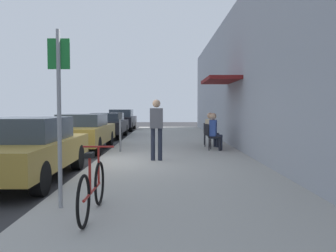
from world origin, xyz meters
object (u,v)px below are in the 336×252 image
(cafe_chair_2, at_px, (207,132))
(seated_patron_1, at_px, (211,129))
(parked_car_0, at_px, (26,148))
(parked_car_1, at_px, (82,132))
(street_sign, at_px, (59,104))
(cafe_chair_1, at_px, (210,134))
(parked_car_2, at_px, (108,125))
(parking_meter, at_px, (120,129))
(bicycle_0, at_px, (92,189))
(seated_patron_0, at_px, (215,130))
(parked_car_3, at_px, (122,120))
(pedestrian_standing, at_px, (156,125))
(cafe_chair_0, at_px, (213,136))

(cafe_chair_2, bearing_deg, seated_patron_1, -85.09)
(parked_car_0, xyz_separation_m, parked_car_1, (-0.00, 5.36, 0.00))
(street_sign, relative_size, cafe_chair_2, 2.99)
(parked_car_0, height_order, cafe_chair_2, parked_car_0)
(cafe_chair_1, distance_m, seated_patron_1, 0.20)
(parked_car_2, xyz_separation_m, parking_meter, (1.55, -7.02, 0.19))
(parked_car_1, xyz_separation_m, cafe_chair_2, (4.72, 0.78, -0.09))
(bicycle_0, bearing_deg, parked_car_2, 98.27)
(parked_car_2, height_order, street_sign, street_sign)
(parked_car_0, distance_m, seated_patron_0, 6.58)
(parking_meter, bearing_deg, seated_patron_0, 7.34)
(parked_car_3, height_order, parking_meter, parked_car_3)
(street_sign, xyz_separation_m, seated_patron_1, (3.28, 7.98, -0.82))
(bicycle_0, relative_size, pedestrian_standing, 1.01)
(seated_patron_1, distance_m, pedestrian_standing, 3.85)
(parked_car_0, height_order, cafe_chair_0, parked_car_0)
(pedestrian_standing, bearing_deg, cafe_chair_1, 59.67)
(seated_patron_0, height_order, cafe_chair_1, seated_patron_0)
(street_sign, bearing_deg, parking_meter, 89.57)
(seated_patron_0, xyz_separation_m, cafe_chair_1, (-0.06, 0.88, -0.19))
(pedestrian_standing, bearing_deg, cafe_chair_2, 64.49)
(seated_patron_0, xyz_separation_m, seated_patron_1, (0.00, 0.90, 0.00))
(parked_car_1, height_order, cafe_chair_1, parked_car_1)
(parked_car_1, distance_m, parked_car_3, 11.93)
(cafe_chair_2, bearing_deg, parked_car_2, 133.39)
(street_sign, relative_size, cafe_chair_1, 2.99)
(parked_car_3, bearing_deg, cafe_chair_2, -67.06)
(parked_car_0, height_order, pedestrian_standing, pedestrian_standing)
(street_sign, relative_size, pedestrian_standing, 1.53)
(cafe_chair_0, relative_size, seated_patron_0, 0.67)
(parked_car_3, height_order, cafe_chair_2, parked_car_3)
(parking_meter, height_order, cafe_chair_1, parking_meter)
(parked_car_3, distance_m, parking_meter, 13.27)
(cafe_chair_1, bearing_deg, seated_patron_0, -86.30)
(bicycle_0, distance_m, cafe_chair_0, 7.93)
(seated_patron_0, bearing_deg, cafe_chair_0, 163.83)
(seated_patron_0, bearing_deg, parked_car_1, 170.12)
(parked_car_3, bearing_deg, parked_car_0, -90.00)
(parked_car_2, height_order, bicycle_0, parked_car_2)
(parked_car_1, bearing_deg, seated_patron_1, 0.79)
(parked_car_1, xyz_separation_m, parked_car_2, (0.00, 5.77, -0.02))
(seated_patron_1, bearing_deg, cafe_chair_1, -161.57)
(cafe_chair_0, distance_m, cafe_chair_2, 1.59)
(parking_meter, distance_m, cafe_chair_0, 3.21)
(parked_car_0, xyz_separation_m, pedestrian_standing, (2.81, 2.13, 0.41))
(parked_car_0, bearing_deg, parked_car_3, 90.00)
(parked_car_1, distance_m, parking_meter, 2.00)
(parked_car_0, distance_m, parking_meter, 4.39)
(pedestrian_standing, bearing_deg, parked_car_0, -142.88)
(street_sign, bearing_deg, parked_car_1, 100.73)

